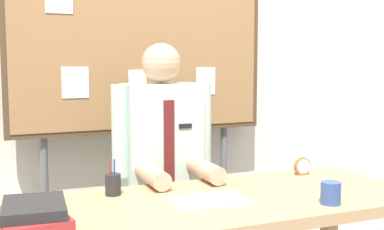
{
  "coord_description": "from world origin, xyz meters",
  "views": [
    {
      "loc": [
        -0.9,
        -1.97,
        1.37
      ],
      "look_at": [
        0.0,
        0.18,
        1.1
      ],
      "focal_mm": 48.3,
      "sensor_mm": 36.0,
      "label": 1
    }
  ],
  "objects_px": {
    "open_notebook": "(211,200)",
    "pen_holder": "(113,184)",
    "desk": "(208,220)",
    "person": "(163,187)",
    "desk_clock": "(302,167)",
    "coffee_mug": "(331,193)",
    "book_stack": "(32,221)",
    "bulletin_board": "(140,44)"
  },
  "relations": [
    {
      "from": "coffee_mug",
      "to": "pen_holder",
      "type": "relative_size",
      "value": 0.59
    },
    {
      "from": "bulletin_board",
      "to": "open_notebook",
      "type": "xyz_separation_m",
      "value": [
        0.01,
        -0.98,
        -0.68
      ]
    },
    {
      "from": "desk",
      "to": "coffee_mug",
      "type": "bearing_deg",
      "value": -29.04
    },
    {
      "from": "coffee_mug",
      "to": "pen_holder",
      "type": "distance_m",
      "value": 0.94
    },
    {
      "from": "coffee_mug",
      "to": "desk",
      "type": "bearing_deg",
      "value": 150.96
    },
    {
      "from": "desk",
      "to": "desk_clock",
      "type": "distance_m",
      "value": 0.71
    },
    {
      "from": "book_stack",
      "to": "coffee_mug",
      "type": "bearing_deg",
      "value": -2.1
    },
    {
      "from": "pen_holder",
      "to": "bulletin_board",
      "type": "bearing_deg",
      "value": 63.68
    },
    {
      "from": "person",
      "to": "desk_clock",
      "type": "distance_m",
      "value": 0.75
    },
    {
      "from": "open_notebook",
      "to": "desk_clock",
      "type": "xyz_separation_m",
      "value": [
        0.65,
        0.27,
        0.04
      ]
    },
    {
      "from": "desk",
      "to": "person",
      "type": "relative_size",
      "value": 1.31
    },
    {
      "from": "pen_holder",
      "to": "coffee_mug",
      "type": "bearing_deg",
      "value": -31.27
    },
    {
      "from": "person",
      "to": "open_notebook",
      "type": "bearing_deg",
      "value": -89.54
    },
    {
      "from": "open_notebook",
      "to": "pen_holder",
      "type": "xyz_separation_m",
      "value": [
        -0.36,
        0.26,
        0.04
      ]
    },
    {
      "from": "desk",
      "to": "person",
      "type": "xyz_separation_m",
      "value": [
        0.0,
        0.59,
        0.01
      ]
    },
    {
      "from": "person",
      "to": "book_stack",
      "type": "xyz_separation_m",
      "value": [
        -0.74,
        -0.79,
        0.15
      ]
    },
    {
      "from": "coffee_mug",
      "to": "pen_holder",
      "type": "bearing_deg",
      "value": 148.73
    },
    {
      "from": "coffee_mug",
      "to": "desk_clock",
      "type": "bearing_deg",
      "value": 67.74
    },
    {
      "from": "desk",
      "to": "pen_holder",
      "type": "distance_m",
      "value": 0.45
    },
    {
      "from": "person",
      "to": "coffee_mug",
      "type": "relative_size",
      "value": 15.23
    },
    {
      "from": "person",
      "to": "book_stack",
      "type": "relative_size",
      "value": 4.48
    },
    {
      "from": "open_notebook",
      "to": "pen_holder",
      "type": "relative_size",
      "value": 2.0
    },
    {
      "from": "book_stack",
      "to": "coffee_mug",
      "type": "height_order",
      "value": "book_stack"
    },
    {
      "from": "book_stack",
      "to": "desk_clock",
      "type": "bearing_deg",
      "value": 17.92
    },
    {
      "from": "desk",
      "to": "bulletin_board",
      "type": "xyz_separation_m",
      "value": [
        -0.0,
        0.96,
        0.77
      ]
    },
    {
      "from": "open_notebook",
      "to": "coffee_mug",
      "type": "distance_m",
      "value": 0.5
    },
    {
      "from": "bulletin_board",
      "to": "book_stack",
      "type": "distance_m",
      "value": 1.52
    },
    {
      "from": "bulletin_board",
      "to": "open_notebook",
      "type": "distance_m",
      "value": 1.19
    },
    {
      "from": "person",
      "to": "coffee_mug",
      "type": "height_order",
      "value": "person"
    },
    {
      "from": "person",
      "to": "bulletin_board",
      "type": "relative_size",
      "value": 0.72
    },
    {
      "from": "person",
      "to": "desk_clock",
      "type": "relative_size",
      "value": 15.6
    },
    {
      "from": "pen_holder",
      "to": "desk_clock",
      "type": "bearing_deg",
      "value": 0.35
    },
    {
      "from": "person",
      "to": "pen_holder",
      "type": "xyz_separation_m",
      "value": [
        -0.36,
        -0.35,
        0.13
      ]
    },
    {
      "from": "book_stack",
      "to": "coffee_mug",
      "type": "distance_m",
      "value": 1.2
    },
    {
      "from": "person",
      "to": "pen_holder",
      "type": "distance_m",
      "value": 0.51
    },
    {
      "from": "pen_holder",
      "to": "open_notebook",
      "type": "bearing_deg",
      "value": -35.72
    },
    {
      "from": "desk_clock",
      "to": "desk",
      "type": "bearing_deg",
      "value": -159.36
    },
    {
      "from": "desk",
      "to": "bulletin_board",
      "type": "relative_size",
      "value": 0.94
    },
    {
      "from": "desk",
      "to": "person",
      "type": "distance_m",
      "value": 0.59
    },
    {
      "from": "bulletin_board",
      "to": "open_notebook",
      "type": "height_order",
      "value": "bulletin_board"
    },
    {
      "from": "desk",
      "to": "bulletin_board",
      "type": "bearing_deg",
      "value": 90.02
    },
    {
      "from": "person",
      "to": "desk_clock",
      "type": "bearing_deg",
      "value": -27.48
    }
  ]
}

